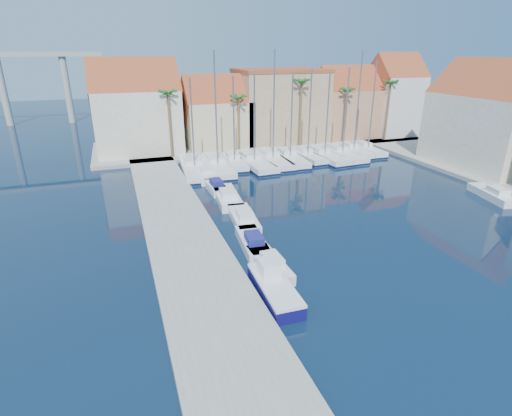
# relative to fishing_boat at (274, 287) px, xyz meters

# --- Properties ---
(ground) EXTENTS (260.00, 260.00, 0.00)m
(ground) POSITION_rel_fishing_boat_xyz_m (4.86, -5.51, -0.67)
(ground) COLOR black
(ground) RESTS_ON ground
(quay_west) EXTENTS (6.00, 77.00, 0.50)m
(quay_west) POSITION_rel_fishing_boat_xyz_m (-4.14, 7.99, -0.42)
(quay_west) COLOR gray
(quay_west) RESTS_ON ground
(shore_north) EXTENTS (54.00, 16.00, 0.50)m
(shore_north) POSITION_rel_fishing_boat_xyz_m (14.86, 42.49, -0.42)
(shore_north) COLOR gray
(shore_north) RESTS_ON ground
(fishing_boat) EXTENTS (2.07, 5.78, 2.01)m
(fishing_boat) POSITION_rel_fishing_boat_xyz_m (0.00, 0.00, 0.00)
(fishing_boat) COLOR #100D51
(fishing_boat) RESTS_ON ground
(motorboat_west_0) EXTENTS (1.83, 5.40, 1.40)m
(motorboat_west_0) POSITION_rel_fishing_boat_xyz_m (0.90, 3.09, -0.16)
(motorboat_west_0) COLOR white
(motorboat_west_0) RESTS_ON ground
(motorboat_west_1) EXTENTS (2.28, 5.69, 1.40)m
(motorboat_west_1) POSITION_rel_fishing_boat_xyz_m (0.88, 6.76, -0.16)
(motorboat_west_1) COLOR white
(motorboat_west_1) RESTS_ON ground
(motorboat_west_2) EXTENTS (2.55, 6.30, 1.40)m
(motorboat_west_2) POSITION_rel_fishing_boat_xyz_m (1.68, 11.65, -0.16)
(motorboat_west_2) COLOR white
(motorboat_west_2) RESTS_ON ground
(motorboat_west_3) EXTENTS (2.87, 7.15, 1.40)m
(motorboat_west_3) POSITION_rel_fishing_boat_xyz_m (1.81, 17.70, -0.16)
(motorboat_west_3) COLOR white
(motorboat_west_3) RESTS_ON ground
(motorboat_west_4) EXTENTS (1.79, 5.34, 1.40)m
(motorboat_west_4) POSITION_rel_fishing_boat_xyz_m (1.49, 21.57, -0.16)
(motorboat_west_4) COLOR white
(motorboat_west_4) RESTS_ON ground
(motorboat_west_5) EXTENTS (2.72, 7.06, 1.40)m
(motorboat_west_5) POSITION_rel_fishing_boat_xyz_m (1.60, 26.59, -0.16)
(motorboat_west_5) COLOR white
(motorboat_west_5) RESTS_ON ground
(motorboat_west_6) EXTENTS (2.35, 7.35, 1.40)m
(motorboat_west_6) POSITION_rel_fishing_boat_xyz_m (1.41, 32.86, -0.16)
(motorboat_west_6) COLOR white
(motorboat_west_6) RESTS_ON ground
(motorboat_east_1) EXTENTS (3.24, 6.42, 1.40)m
(motorboat_east_1) POSITION_rel_fishing_boat_xyz_m (28.84, 9.10, -0.16)
(motorboat_east_1) COLOR white
(motorboat_east_1) RESTS_ON ground
(sailboat_0) EXTENTS (3.99, 12.19, 11.80)m
(sailboat_0) POSITION_rel_fishing_boat_xyz_m (0.67, 29.72, -0.11)
(sailboat_0) COLOR white
(sailboat_0) RESTS_ON ground
(sailboat_1) EXTENTS (3.99, 11.90, 14.81)m
(sailboat_1) POSITION_rel_fishing_boat_xyz_m (3.74, 29.76, -0.08)
(sailboat_1) COLOR white
(sailboat_1) RESTS_ON ground
(sailboat_2) EXTENTS (2.86, 8.72, 11.76)m
(sailboat_2) POSITION_rel_fishing_boat_xyz_m (6.37, 30.82, -0.07)
(sailboat_2) COLOR white
(sailboat_2) RESTS_ON ground
(sailboat_3) EXTENTS (3.52, 11.63, 12.37)m
(sailboat_3) POSITION_rel_fishing_boat_xyz_m (8.84, 30.06, -0.10)
(sailboat_3) COLOR white
(sailboat_3) RESTS_ON ground
(sailboat_4) EXTENTS (3.08, 11.16, 14.93)m
(sailboat_4) POSITION_rel_fishing_boat_xyz_m (11.79, 30.56, -0.07)
(sailboat_4) COLOR white
(sailboat_4) RESTS_ON ground
(sailboat_5) EXTENTS (3.46, 10.59, 12.14)m
(sailboat_5) POSITION_rel_fishing_boat_xyz_m (14.35, 30.33, -0.09)
(sailboat_5) COLOR white
(sailboat_5) RESTS_ON ground
(sailboat_6) EXTENTS (2.78, 8.97, 12.47)m
(sailboat_6) POSITION_rel_fishing_boat_xyz_m (17.21, 30.62, -0.06)
(sailboat_6) COLOR white
(sailboat_6) RESTS_ON ground
(sailboat_7) EXTENTS (3.68, 10.97, 12.09)m
(sailboat_7) POSITION_rel_fishing_boat_xyz_m (19.54, 30.01, -0.10)
(sailboat_7) COLOR white
(sailboat_7) RESTS_ON ground
(sailboat_8) EXTENTS (3.28, 10.72, 12.61)m
(sailboat_8) POSITION_rel_fishing_boat_xyz_m (22.55, 30.13, -0.09)
(sailboat_8) COLOR white
(sailboat_8) RESTS_ON ground
(sailboat_9) EXTENTS (2.75, 9.02, 14.67)m
(sailboat_9) POSITION_rel_fishing_boat_xyz_m (25.24, 31.19, -0.02)
(sailboat_9) COLOR white
(sailboat_9) RESTS_ON ground
(sailboat_10) EXTENTS (2.56, 8.47, 13.47)m
(sailboat_10) POSITION_rel_fishing_boat_xyz_m (27.59, 30.95, -0.03)
(sailboat_10) COLOR white
(sailboat_10) RESTS_ON ground
(building_0) EXTENTS (12.30, 9.00, 13.50)m
(building_0) POSITION_rel_fishing_boat_xyz_m (-5.14, 41.49, 5.86)
(building_0) COLOR beige
(building_0) RESTS_ON shore_north
(building_1) EXTENTS (10.30, 8.00, 11.00)m
(building_1) POSITION_rel_fishing_boat_xyz_m (6.86, 41.49, 4.63)
(building_1) COLOR beige
(building_1) RESTS_ON shore_north
(building_2) EXTENTS (14.20, 10.20, 11.50)m
(building_2) POSITION_rel_fishing_boat_xyz_m (17.86, 42.49, 5.59)
(building_2) COLOR #A08463
(building_2) RESTS_ON shore_north
(building_3) EXTENTS (10.30, 8.00, 12.00)m
(building_3) POSITION_rel_fishing_boat_xyz_m (29.86, 41.49, 5.19)
(building_3) COLOR tan
(building_3) RESTS_ON shore_north
(building_4) EXTENTS (8.30, 8.00, 14.00)m
(building_4) POSITION_rel_fishing_boat_xyz_m (38.86, 40.49, 6.30)
(building_4) COLOR silver
(building_4) RESTS_ON shore_north
(building_6) EXTENTS (9.00, 14.30, 13.50)m
(building_6) POSITION_rel_fishing_boat_xyz_m (36.86, 18.49, 5.85)
(building_6) COLOR beige
(building_6) RESTS_ON shore_east
(palm_0) EXTENTS (2.60, 2.60, 10.15)m
(palm_0) POSITION_rel_fishing_boat_xyz_m (-1.14, 36.49, 8.41)
(palm_0) COLOR brown
(palm_0) RESTS_ON shore_north
(palm_1) EXTENTS (2.60, 2.60, 9.15)m
(palm_1) POSITION_rel_fishing_boat_xyz_m (8.86, 36.49, 7.47)
(palm_1) COLOR brown
(palm_1) RESTS_ON shore_north
(palm_2) EXTENTS (2.60, 2.60, 11.15)m
(palm_2) POSITION_rel_fishing_boat_xyz_m (18.86, 36.49, 9.35)
(palm_2) COLOR brown
(palm_2) RESTS_ON shore_north
(palm_3) EXTENTS (2.60, 2.60, 9.65)m
(palm_3) POSITION_rel_fishing_boat_xyz_m (26.86, 36.49, 7.94)
(palm_3) COLOR brown
(palm_3) RESTS_ON shore_north
(palm_4) EXTENTS (2.60, 2.60, 10.65)m
(palm_4) POSITION_rel_fishing_boat_xyz_m (34.86, 36.49, 8.88)
(palm_4) COLOR brown
(palm_4) RESTS_ON shore_north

